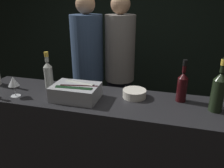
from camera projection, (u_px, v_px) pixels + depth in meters
The scene contains 10 objects.
wall_back_chalkboard at pixel (145, 20), 3.32m from camera, with size 6.40×0.06×2.80m.
bar_counter at pixel (111, 151), 1.87m from camera, with size 2.34×0.52×0.97m.
ice_bin_with_bottles at pixel (76, 91), 1.68m from camera, with size 0.35×0.25×0.12m.
bowl_white at pixel (134, 93), 1.72m from camera, with size 0.19×0.19×0.06m.
wine_glass at pixel (13, 82), 1.71m from camera, with size 0.09×0.09×0.16m.
red_wine_bottle_black_foil at pixel (182, 85), 1.63m from camera, with size 0.08×0.08×0.32m.
champagne_bottle at pixel (218, 91), 1.47m from camera, with size 0.09×0.09×0.37m.
rose_wine_bottle at pixel (48, 73), 1.89m from camera, with size 0.07×0.07×0.32m.
person_in_hoodie at pixel (120, 65), 2.54m from camera, with size 0.34×0.34×1.75m.
person_blond_tee at pixel (88, 65), 2.54m from camera, with size 0.36×0.36×1.76m.
Camera 1 is at (0.41, -1.22, 1.70)m, focal length 35.00 mm.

